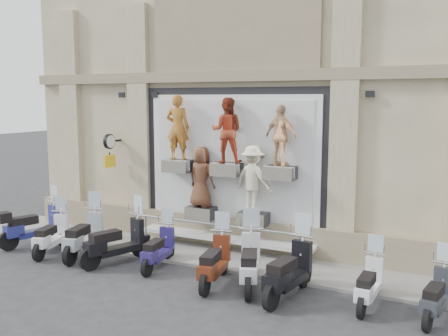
{
  "coord_description": "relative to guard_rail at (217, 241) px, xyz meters",
  "views": [
    {
      "loc": [
        5.88,
        -9.57,
        4.24
      ],
      "look_at": [
        0.25,
        1.9,
        2.46
      ],
      "focal_mm": 40.0,
      "sensor_mm": 36.0,
      "label": 1
    }
  ],
  "objects": [
    {
      "name": "scooter_e",
      "position": [
        -0.94,
        -1.41,
        0.25
      ],
      "size": [
        0.76,
        1.82,
        1.43
      ],
      "primitive_type": null,
      "rotation": [
        0.0,
        0.0,
        0.14
      ],
      "color": "navy",
      "rests_on": "ground"
    },
    {
      "name": "ground",
      "position": [
        0.0,
        -2.0,
        -0.47
      ],
      "size": [
        90.0,
        90.0,
        0.0
      ],
      "primitive_type": "plane",
      "color": "#2B2B2E",
      "rests_on": "ground"
    },
    {
      "name": "scooter_h",
      "position": [
        2.62,
        -1.79,
        0.39
      ],
      "size": [
        0.9,
        2.18,
        1.72
      ],
      "primitive_type": null,
      "rotation": [
        0.0,
        0.0,
        -0.14
      ],
      "color": "black",
      "rests_on": "ground"
    },
    {
      "name": "clock_sign_bracket",
      "position": [
        -3.9,
        0.47,
        2.34
      ],
      "size": [
        0.1,
        0.8,
        1.02
      ],
      "color": "black",
      "rests_on": "ground"
    },
    {
      "name": "sidewalk",
      "position": [
        0.0,
        0.1,
        -0.43
      ],
      "size": [
        16.0,
        2.2,
        0.08
      ],
      "primitive_type": "cube",
      "color": "gray",
      "rests_on": "ground"
    },
    {
      "name": "scooter_f",
      "position": [
        0.84,
        -1.79,
        0.32
      ],
      "size": [
        0.89,
        2.0,
        1.57
      ],
      "primitive_type": null,
      "rotation": [
        0.0,
        0.0,
        0.17
      ],
      "color": "#561F0E",
      "rests_on": "ground"
    },
    {
      "name": "guard_rail",
      "position": [
        0.0,
        0.0,
        0.0
      ],
      "size": [
        5.06,
        0.1,
        0.93
      ],
      "primitive_type": null,
      "color": "#9EA0A5",
      "rests_on": "ground"
    },
    {
      "name": "scooter_a",
      "position": [
        -5.3,
        -1.33,
        0.38
      ],
      "size": [
        1.23,
        2.16,
        1.68
      ],
      "primitive_type": null,
      "rotation": [
        0.0,
        0.0,
        -0.32
      ],
      "color": "navy",
      "rests_on": "ground"
    },
    {
      "name": "building",
      "position": [
        0.0,
        5.0,
        5.54
      ],
      "size": [
        14.0,
        8.6,
        12.0
      ],
      "primitive_type": null,
      "color": "beige",
      "rests_on": "ground"
    },
    {
      "name": "scooter_j",
      "position": [
        5.53,
        -1.54,
        0.23
      ],
      "size": [
        0.78,
        1.78,
        1.39
      ],
      "primitive_type": null,
      "rotation": [
        0.0,
        0.0,
        -0.17
      ],
      "color": "#272A2F",
      "rests_on": "ground"
    },
    {
      "name": "scooter_b",
      "position": [
        -4.25,
        -1.7,
        0.28
      ],
      "size": [
        1.02,
        1.92,
        1.5
      ],
      "primitive_type": null,
      "rotation": [
        0.0,
        0.0,
        0.28
      ],
      "color": "white",
      "rests_on": "ground"
    },
    {
      "name": "scooter_d",
      "position": [
        -2.09,
        -1.62,
        0.39
      ],
      "size": [
        1.34,
        2.17,
        1.7
      ],
      "primitive_type": null,
      "rotation": [
        0.0,
        0.0,
        -0.38
      ],
      "color": "black",
      "rests_on": "ground"
    },
    {
      "name": "scooter_c",
      "position": [
        -3.25,
        -1.52,
        0.37
      ],
      "size": [
        1.04,
        2.14,
        1.67
      ],
      "primitive_type": null,
      "rotation": [
        0.0,
        0.0,
        0.22
      ],
      "color": "#939BA0",
      "rests_on": "ground"
    },
    {
      "name": "shop_vitrine",
      "position": [
        0.06,
        0.74,
        1.96
      ],
      "size": [
        5.6,
        0.96,
        4.3
      ],
      "color": "black",
      "rests_on": "ground"
    },
    {
      "name": "scooter_i",
      "position": [
        4.24,
        -1.5,
        0.23
      ],
      "size": [
        0.55,
        1.72,
        1.39
      ],
      "primitive_type": null,
      "rotation": [
        0.0,
        0.0,
        -0.03
      ],
      "color": "white",
      "rests_on": "ground"
    },
    {
      "name": "scooter_g",
      "position": [
        1.64,
        -1.6,
        0.38
      ],
      "size": [
        1.31,
        2.16,
        1.69
      ],
      "primitive_type": null,
      "rotation": [
        0.0,
        0.0,
        0.36
      ],
      "color": "silver",
      "rests_on": "ground"
    }
  ]
}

